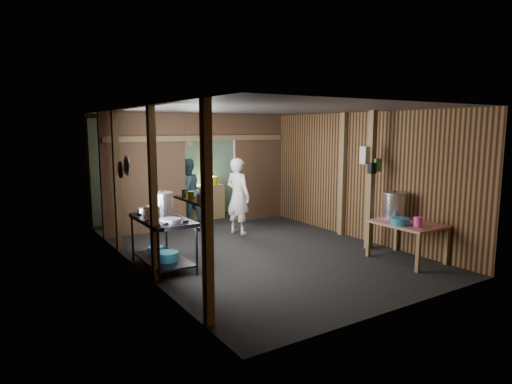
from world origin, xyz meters
TOP-DOWN VIEW (x-y plane):
  - floor at (0.00, 0.00)m, footprint 4.50×7.00m
  - ceiling at (0.00, 0.00)m, footprint 4.50×7.00m
  - wall_back at (0.00, 3.50)m, footprint 4.50×0.00m
  - wall_front at (0.00, -3.50)m, footprint 4.50×0.00m
  - wall_left at (-2.25, 0.00)m, footprint 0.00×7.00m
  - wall_right at (2.25, 0.00)m, footprint 0.00×7.00m
  - partition_left at (-1.32, 2.20)m, footprint 1.85×0.10m
  - partition_right at (1.57, 2.20)m, footprint 1.35×0.10m
  - partition_header at (0.25, 2.20)m, footprint 1.30×0.10m
  - turquoise_panel at (0.00, 3.44)m, footprint 4.40×0.06m
  - back_counter at (0.30, 2.95)m, footprint 1.20×0.50m
  - wall_clock at (0.25, 3.40)m, footprint 0.20×0.03m
  - post_left_a at (-2.18, -2.60)m, footprint 0.10×0.12m
  - post_left_b at (-2.18, -0.80)m, footprint 0.10×0.12m
  - post_left_c at (-2.18, 1.20)m, footprint 0.10×0.12m
  - post_right at (2.18, -0.20)m, footprint 0.10×0.12m
  - post_free at (1.85, -1.30)m, footprint 0.12×0.12m
  - cross_beam at (0.00, 2.15)m, footprint 4.40×0.12m
  - pan_lid_big at (-2.21, 0.40)m, footprint 0.03×0.34m
  - pan_lid_small at (-2.21, 0.80)m, footprint 0.03×0.30m
  - wall_shelf at (-2.15, -2.10)m, footprint 0.14×0.80m
  - jar_white at (-2.15, -2.35)m, footprint 0.07×0.07m
  - jar_yellow at (-2.15, -2.10)m, footprint 0.08×0.08m
  - jar_green at (-2.15, -1.88)m, footprint 0.06×0.06m
  - bag_white at (1.80, -1.22)m, footprint 0.22×0.15m
  - bag_green at (1.92, -1.36)m, footprint 0.16×0.12m
  - bag_black at (1.78, -1.38)m, footprint 0.14×0.10m
  - gas_range at (-1.88, -0.32)m, footprint 0.73×1.42m
  - prep_table at (1.83, -2.19)m, footprint 0.82×1.13m
  - stove_pot_large at (-1.71, 0.12)m, footprint 0.39×0.39m
  - stove_pot_med at (-2.05, -0.34)m, footprint 0.29×0.29m
  - stove_saucepan at (-2.05, 0.21)m, footprint 0.17×0.17m
  - frying_pan at (-1.88, -0.68)m, footprint 0.51×0.63m
  - blue_tub_front at (-1.88, -0.49)m, footprint 0.36×0.36m
  - blue_tub_back at (-1.88, 0.05)m, footprint 0.27×0.27m
  - stock_pot at (1.94, -1.80)m, footprint 0.55×0.55m
  - wash_basin at (1.59, -2.23)m, footprint 0.38×0.38m
  - pink_bucket at (1.71, -2.48)m, footprint 0.17×0.17m
  - knife at (1.70, -2.66)m, footprint 0.30×0.06m
  - yellow_tub at (0.63, 2.95)m, footprint 0.37×0.37m
  - cook at (0.35, 1.07)m, footprint 0.56×0.70m
  - worker_back at (-0.14, 2.69)m, footprint 0.91×0.81m

SIDE VIEW (x-z plane):
  - floor at x=0.00m, z-range 0.00..0.00m
  - blue_tub_back at x=-1.88m, z-range 0.16..0.27m
  - blue_tub_front at x=-1.88m, z-range 0.16..0.31m
  - prep_table at x=1.83m, z-range 0.00..0.67m
  - gas_range at x=-1.88m, z-range 0.00..0.84m
  - back_counter at x=0.30m, z-range 0.00..0.85m
  - knife at x=1.70m, z-range 0.67..0.68m
  - wash_basin at x=1.59m, z-range 0.67..0.79m
  - pink_bucket at x=1.71m, z-range 0.67..0.83m
  - worker_back at x=-0.14m, z-range 0.00..1.57m
  - cook at x=0.35m, z-range 0.00..1.65m
  - frying_pan at x=-1.88m, z-range 0.83..0.90m
  - stove_saucepan at x=-2.05m, z-range 0.84..0.93m
  - stock_pot at x=1.94m, z-range 0.65..1.14m
  - stove_pot_med at x=-2.05m, z-range 0.82..1.05m
  - yellow_tub at x=0.63m, z-range 0.85..1.06m
  - stove_pot_large at x=-1.71m, z-range 0.82..1.19m
  - turquoise_panel at x=0.00m, z-range 0.00..2.50m
  - wall_back at x=0.00m, z-range 0.00..2.60m
  - wall_front at x=0.00m, z-range 0.00..2.60m
  - wall_left at x=-2.25m, z-range 0.00..2.60m
  - wall_right at x=2.25m, z-range 0.00..2.60m
  - partition_left at x=-1.32m, z-range 0.00..2.60m
  - partition_right at x=1.57m, z-range 0.00..2.60m
  - post_left_a at x=-2.18m, z-range 0.00..2.60m
  - post_left_b at x=-2.18m, z-range 0.00..2.60m
  - post_left_c at x=-2.18m, z-range 0.00..2.60m
  - post_right at x=2.18m, z-range 0.00..2.60m
  - post_free at x=1.85m, z-range 0.00..2.60m
  - wall_shelf at x=-2.15m, z-range 1.39..1.41m
  - jar_white at x=-2.15m, z-range 1.42..1.52m
  - jar_yellow at x=-2.15m, z-range 1.42..1.52m
  - jar_green at x=-2.15m, z-range 1.42..1.52m
  - pan_lid_small at x=-2.21m, z-range 1.40..1.70m
  - bag_black at x=1.78m, z-range 1.45..1.65m
  - bag_green at x=1.92m, z-range 1.48..1.72m
  - pan_lid_big at x=-2.21m, z-range 1.48..1.82m
  - bag_white at x=1.80m, z-range 1.62..1.94m
  - wall_clock at x=0.25m, z-range 1.80..2.00m
  - cross_beam at x=0.00m, z-range 1.99..2.11m
  - partition_header at x=0.25m, z-range 2.00..2.60m
  - ceiling at x=0.00m, z-range 2.60..2.60m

